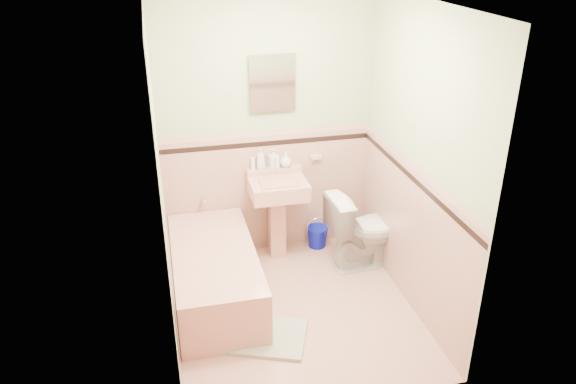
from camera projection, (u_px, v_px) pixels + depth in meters
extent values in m
plane|color=#D29B89|center=(295.00, 310.00, 4.80)|extent=(2.20, 2.20, 0.00)
plane|color=white|center=(297.00, 4.00, 3.73)|extent=(2.20, 2.20, 0.00)
plane|color=#F2EAC5|center=(267.00, 130.00, 5.23)|extent=(2.50, 0.00, 2.50)
plane|color=#F2EAC5|center=(341.00, 249.00, 3.30)|extent=(2.50, 0.00, 2.50)
plane|color=#F2EAC5|center=(161.00, 189.00, 4.06)|extent=(0.00, 2.50, 2.50)
plane|color=#F2EAC5|center=(417.00, 164.00, 4.48)|extent=(0.00, 2.50, 2.50)
plane|color=#D4A08E|center=(268.00, 193.00, 5.50)|extent=(2.00, 0.00, 2.00)
plane|color=#D4A08E|center=(337.00, 336.00, 3.59)|extent=(2.00, 0.00, 2.00)
plane|color=#D4A08E|center=(171.00, 265.00, 4.34)|extent=(0.00, 2.20, 2.20)
plane|color=#D4A08E|center=(408.00, 235.00, 4.75)|extent=(0.00, 2.20, 2.20)
plane|color=black|center=(267.00, 144.00, 5.27)|extent=(2.00, 0.00, 2.00)
plane|color=black|center=(340.00, 266.00, 3.37)|extent=(2.00, 0.00, 2.00)
plane|color=black|center=(166.00, 205.00, 4.12)|extent=(0.00, 2.20, 2.20)
plane|color=black|center=(414.00, 179.00, 4.53)|extent=(0.00, 2.20, 2.20)
plane|color=#D2998D|center=(267.00, 133.00, 5.23)|extent=(2.00, 0.00, 2.00)
plane|color=#D2998D|center=(340.00, 252.00, 3.33)|extent=(2.00, 0.00, 2.00)
plane|color=#D2998D|center=(164.00, 192.00, 4.07)|extent=(0.00, 2.20, 2.20)
plane|color=#D2998D|center=(415.00, 168.00, 4.49)|extent=(0.00, 2.20, 2.20)
cube|color=tan|center=(215.00, 276.00, 4.87)|extent=(0.70, 1.50, 0.45)
cylinder|color=silver|center=(204.00, 199.00, 5.32)|extent=(0.04, 0.12, 0.04)
cylinder|color=silver|center=(275.00, 163.00, 5.29)|extent=(0.02, 0.02, 0.10)
cube|color=white|center=(272.00, 83.00, 5.03)|extent=(0.39, 0.04, 0.49)
cube|color=tan|center=(316.00, 157.00, 5.43)|extent=(0.11, 0.06, 0.04)
imported|color=#B2B2B2|center=(261.00, 159.00, 5.28)|extent=(0.09, 0.09, 0.21)
imported|color=#B2B2B2|center=(273.00, 159.00, 5.31)|extent=(0.10, 0.11, 0.19)
imported|color=#B2B2B2|center=(286.00, 160.00, 5.34)|extent=(0.12, 0.12, 0.15)
cylinder|color=white|center=(253.00, 164.00, 5.28)|extent=(0.05, 0.05, 0.12)
imported|color=white|center=(366.00, 229.00, 5.30)|extent=(0.77, 0.48, 0.76)
cube|color=#939E83|center=(258.00, 335.00, 4.48)|extent=(0.87, 0.73, 0.03)
cube|color=#BF1E59|center=(242.00, 323.00, 4.54)|extent=(0.17, 0.09, 0.07)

